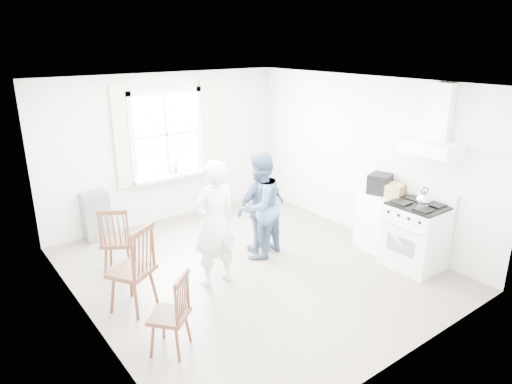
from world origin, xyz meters
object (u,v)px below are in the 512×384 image
Objects in this scene: person_mid at (260,206)px; windsor_chair_c at (177,305)px; person_right at (261,208)px; low_cabinet at (378,221)px; windsor_chair_a at (139,260)px; windsor_chair_b at (116,235)px; gas_stove at (415,235)px; stereo_stack at (380,184)px; person_left at (214,224)px.

windsor_chair_c is at bearing 15.13° from person_mid.
person_mid reaches higher than person_right.
windsor_chair_a is (-3.66, 0.60, 0.22)m from low_cabinet.
windsor_chair_b is (-3.56, 1.61, 0.16)m from low_cabinet.
windsor_chair_a is (-3.59, 1.30, 0.19)m from gas_stove.
windsor_chair_a is 0.77× the size of person_right.
low_cabinet is 2.22× the size of stereo_stack.
person_mid reaches higher than gas_stove.
gas_stove is at bearing 117.16° from person_mid.
windsor_chair_a is 1.02m from windsor_chair_b.
person_mid is 0.17m from person_right.
windsor_chair_a is 0.69× the size of person_mid.
person_right reaches higher than windsor_chair_b.
stereo_stack is 0.37× the size of windsor_chair_a.
gas_stove is at bearing 130.72° from person_right.
windsor_chair_a is at bearing 170.74° from low_cabinet.
person_mid is at bearing 134.05° from gas_stove.
person_left is 1.16m from person_right.
person_left is (1.06, 0.02, 0.19)m from windsor_chair_a.
gas_stove is 0.70m from low_cabinet.
windsor_chair_a is 2.18m from person_right.
gas_stove is 2.25m from person_right.
gas_stove is 0.70× the size of person_mid.
person_right reaches higher than low_cabinet.
low_cabinet is 1.00× the size of windsor_chair_c.
person_mid is at bearing 152.20° from stereo_stack.
person_mid reaches higher than windsor_chair_b.
windsor_chair_a is at bearing 2.14° from person_left.
person_mid is (-1.56, 1.61, 0.31)m from gas_stove.
low_cabinet is at bearing 146.80° from person_right.
stereo_stack is at bearing -23.61° from windsor_chair_b.
windsor_chair_c is at bearing -90.58° from windsor_chair_a.
gas_stove is 1.12× the size of windsor_chair_b.
windsor_chair_c is at bearing -173.60° from stereo_stack.
person_mid reaches higher than windsor_chair_c.
gas_stove is at bearing 153.67° from person_left.
person_left is 1.07× the size of person_mid.
windsor_chair_c is (-3.60, 0.33, 0.07)m from gas_stove.
windsor_chair_a is 2.06m from person_mid.
stereo_stack is (0.08, 0.75, 0.56)m from gas_stove.
person_right is (1.08, 0.40, -0.14)m from person_left.
windsor_chair_c is (-3.68, -0.41, -0.50)m from stereo_stack.
windsor_chair_a is 1.10× the size of windsor_chair_b.
windsor_chair_b is at bearing -15.71° from person_right.
person_left reaches higher than stereo_stack.
windsor_chair_b is at bearing 84.33° from windsor_chair_a.
gas_stove is 0.65× the size of person_left.
person_left is (1.07, 0.98, 0.30)m from windsor_chair_c.
windsor_chair_a reaches higher than windsor_chair_c.
person_left is 1.20× the size of person_right.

